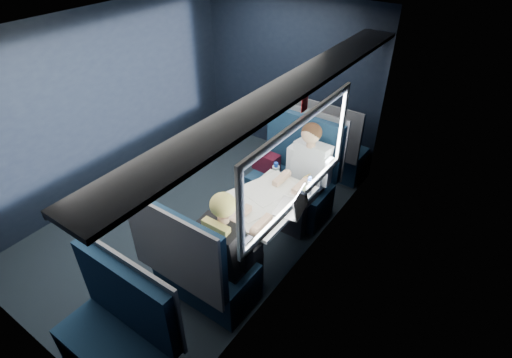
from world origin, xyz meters
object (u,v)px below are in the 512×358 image
Objects in this scene: seat_bay_near at (292,179)px; bottle_small at (309,186)px; seat_row_back at (120,340)px; table at (266,206)px; woman at (229,244)px; seat_row_front at (327,149)px; seat_bay_far at (198,267)px; cup at (306,187)px; laptop at (294,206)px; man at (306,172)px.

seat_bay_near reaches higher than bottle_small.
table is at bearing 84.20° from seat_row_back.
seat_bay_near is 1.63m from woman.
seat_row_back reaches higher than table.
woman is (0.25, -2.50, 0.32)m from seat_row_front.
table is 0.86× the size of seat_row_front.
seat_bay_far reaches higher than cup.
seat_bay_far is at bearing -108.96° from cup.
seat_row_back is at bearing -95.80° from table.
seat_bay_far reaches higher than seat_row_back.
seat_bay_near is 3.36× the size of laptop.
seat_bay_near is at bearing 132.96° from bottle_small.
cup is at bearing 78.80° from seat_row_back.
cup is (-0.07, 0.37, -0.03)m from laptop.
seat_row_front is 3.09× the size of laptop.
table is 0.35m from laptop.
man is 1.41m from woman.
seat_row_front is 14.52× the size of cup.
table is at bearing -77.25° from seat_bay_near.
seat_bay_far reaches higher than bottle_small.
seat_bay_near is at bearing 99.52° from woman.
table is 0.79× the size of seat_bay_near.
cup is (0.25, 0.38, 0.12)m from table.
bottle_small is (-0.02, 0.33, 0.02)m from laptop.
woman is at bearing -80.48° from seat_bay_near.
cup is at bearing -73.11° from seat_row_front.
seat_row_front is at bearing 90.00° from seat_row_back.
man is (0.25, 2.50, 0.31)m from seat_row_back.
woman is at bearing -90.00° from man.
laptop is at bearing 74.51° from seat_row_back.
seat_bay_near reaches higher than laptop.
bottle_small reaches higher than table.
table is 0.48m from bottle_small.
woman reaches higher than cup.
seat_row_back is at bearing -101.20° from cup.
seat_row_front is 1.00× the size of seat_row_back.
woman is at bearing 33.82° from seat_bay_far.
laptop reaches higher than bottle_small.
man reaches higher than seat_bay_near.
man and woman have the same top height.
woman reaches higher than seat_bay_near.
seat_bay_far is 0.43m from woman.
laptop is (0.25, 0.72, 0.08)m from woman.
seat_bay_near is 0.92m from seat_row_front.
seat_row_back is 3.09× the size of laptop.
woman reaches higher than seat_row_back.
laptop is at bearing 60.53° from seat_bay_far.
seat_bay_far is at bearing -99.03° from man.
man is at bearing 122.70° from bottle_small.
seat_bay_near is at bearing 146.85° from man.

